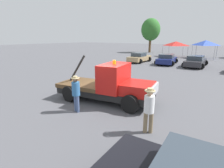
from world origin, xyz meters
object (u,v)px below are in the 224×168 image
Objects in this scene: person_at_hood at (76,91)px; parked_car_charcoal at (196,61)px; parked_car_tan at (139,58)px; canopy_tent_red at (176,44)px; parked_car_navy at (167,59)px; person_near_truck at (149,107)px; canopy_tent_blue at (206,43)px; tree_center at (151,30)px; tow_truck at (110,86)px.

parked_car_charcoal is (1.84, 17.47, -0.38)m from person_at_hood.
canopy_tent_red is (2.00, 10.11, 1.68)m from parked_car_tan.
parked_car_tan is at bearing 86.28° from parked_car_navy.
parked_car_navy is at bearing -85.57° from parked_car_tan.
person_at_hood is 17.45m from parked_car_navy.
person_at_hood is 0.36× the size of parked_car_charcoal.
person_near_truck is 0.53× the size of canopy_tent_blue.
parked_car_charcoal is 0.65× the size of tree_center.
tow_truck is 3.56m from person_near_truck.
person_at_hood is 27.64m from canopy_tent_blue.
tow_truck is at bearing -69.65° from tree_center.
canopy_tent_blue is (-0.62, 10.11, 1.89)m from parked_car_charcoal.
tow_truck is 25.54m from canopy_tent_red.
canopy_tent_blue reaches higher than tow_truck.
canopy_tent_blue is at bearing 4.59° from canopy_tent_red.
parked_car_charcoal is at bearing -50.40° from tree_center.
parked_car_navy is (-1.64, 17.37, -0.38)m from person_at_hood.
parked_car_navy is 10.76m from canopy_tent_blue.
parked_car_navy is 0.95× the size of parked_car_charcoal.
tow_truck is 2.07m from person_at_hood.
canopy_tent_red is (-1.84, 9.82, 1.68)m from parked_car_navy.
parked_car_navy is (3.84, 0.29, 0.00)m from parked_car_tan.
canopy_tent_red is (-3.97, 25.19, 1.42)m from tow_truck.
parked_car_charcoal is (-1.75, 17.24, -0.37)m from person_near_truck.
person_at_hood is at bearing -162.09° from parked_car_tan.
tree_center reaches higher than canopy_tent_blue.
parked_car_tan and parked_car_charcoal have the same top height.
person_at_hood reaches higher than parked_car_tan.
tree_center reaches higher than parked_car_tan.
person_at_hood is at bearing -114.04° from tow_truck.
parked_car_navy and parked_car_charcoal have the same top height.
person_near_truck is 0.41× the size of parked_car_tan.
tow_truck is at bearing 32.05° from person_near_truck.
canopy_tent_red is at bearing 21.86° from person_at_hood.
canopy_tent_blue is (1.21, 27.57, 1.51)m from person_at_hood.
parked_car_tan is 7.32m from parked_car_charcoal.
tow_truck is at bearing 173.29° from parked_car_charcoal.
parked_car_charcoal is at bearing 8.58° from person_at_hood.
person_near_truck is (3.08, -1.79, 0.11)m from tow_truck.
tree_center is (-9.34, 15.58, 4.39)m from parked_car_navy.
canopy_tent_red is (-3.47, 27.19, 1.30)m from person_at_hood.
tow_truck is 3.26× the size of person_near_truck.
parked_car_tan is at bearing 32.36° from person_at_hood.
tow_truck is at bearing 179.89° from parked_car_navy.
tree_center is at bearing 19.25° from parked_car_tan.
canopy_tent_blue is at bearing -32.41° from parked_car_tan.
parked_car_charcoal is (1.34, 15.46, -0.26)m from tow_truck.
person_near_truck is 0.36× the size of parked_car_charcoal.
tow_truck is 1.72× the size of canopy_tent_blue.
parked_car_navy is at bearing 87.81° from tow_truck.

